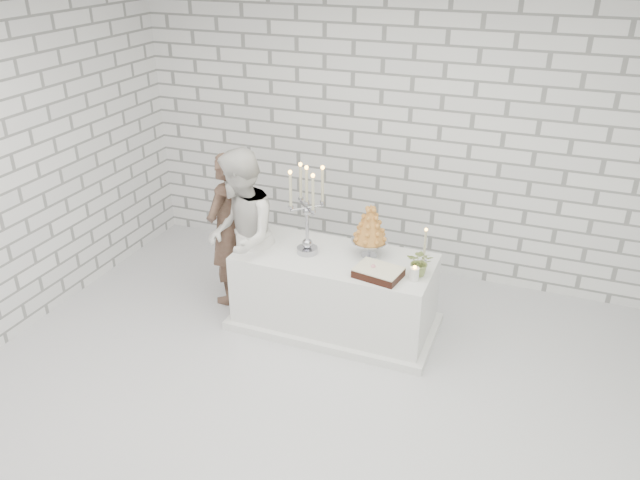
{
  "coord_description": "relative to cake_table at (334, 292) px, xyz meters",
  "views": [
    {
      "loc": [
        1.41,
        -3.59,
        3.41
      ],
      "look_at": [
        -0.32,
        0.81,
        1.05
      ],
      "focal_mm": 34.95,
      "sensor_mm": 36.0,
      "label": 1
    }
  ],
  "objects": [
    {
      "name": "croquembouche",
      "position": [
        0.29,
        0.12,
        0.63
      ],
      "size": [
        0.34,
        0.34,
        0.51
      ],
      "primitive_type": null,
      "rotation": [
        0.0,
        0.0,
        -0.03
      ],
      "color": "#A36529",
      "rests_on": "cake_table"
    },
    {
      "name": "cake_table",
      "position": [
        0.0,
        0.0,
        0.0
      ],
      "size": [
        1.8,
        0.8,
        0.75
      ],
      "primitive_type": "cube",
      "color": "white",
      "rests_on": "ground"
    },
    {
      "name": "candelabra",
      "position": [
        -0.26,
        -0.03,
        0.8
      ],
      "size": [
        0.35,
        0.35,
        0.85
      ],
      "primitive_type": null,
      "rotation": [
        0.0,
        0.0,
        -0.03
      ],
      "color": "#A2A2AD",
      "rests_on": "cake_table"
    },
    {
      "name": "ground",
      "position": [
        0.29,
        -1.11,
        -0.38
      ],
      "size": [
        6.0,
        5.0,
        0.01
      ],
      "primitive_type": "cube",
      "color": "silver",
      "rests_on": "ground"
    },
    {
      "name": "bride",
      "position": [
        -0.89,
        -0.12,
        0.47
      ],
      "size": [
        0.93,
        1.02,
        1.68
      ],
      "primitive_type": "imported",
      "rotation": [
        0.0,
        0.0,
        -1.11
      ],
      "color": "silver",
      "rests_on": "ground"
    },
    {
      "name": "chocolate_cake",
      "position": [
        0.47,
        -0.21,
        0.42
      ],
      "size": [
        0.42,
        0.34,
        0.08
      ],
      "primitive_type": "cube",
      "rotation": [
        0.0,
        0.0,
        -0.17
      ],
      "color": "black",
      "rests_on": "cake_table"
    },
    {
      "name": "ceiling",
      "position": [
        0.29,
        -1.11,
        2.62
      ],
      "size": [
        6.0,
        5.0,
        0.01
      ],
      "primitive_type": "cube",
      "color": "white",
      "rests_on": "ground"
    },
    {
      "name": "groom",
      "position": [
        -1.15,
        0.1,
        0.41
      ],
      "size": [
        0.42,
        0.6,
        1.56
      ],
      "primitive_type": "imported",
      "rotation": [
        0.0,
        0.0,
        -1.66
      ],
      "color": "#50362B",
      "rests_on": "ground"
    },
    {
      "name": "wall_back",
      "position": [
        0.29,
        1.39,
        1.12
      ],
      "size": [
        6.0,
        0.01,
        3.0
      ],
      "primitive_type": "cube",
      "color": "white",
      "rests_on": "ground"
    },
    {
      "name": "extra_taper",
      "position": [
        0.78,
        0.17,
        0.54
      ],
      "size": [
        0.07,
        0.07,
        0.32
      ],
      "primitive_type": "cylinder",
      "rotation": [
        0.0,
        0.0,
        0.19
      ],
      "color": "#BEB996",
      "rests_on": "cake_table"
    },
    {
      "name": "pillar_candle",
      "position": [
        0.77,
        -0.16,
        0.44
      ],
      "size": [
        0.1,
        0.1,
        0.12
      ],
      "primitive_type": "cylinder",
      "rotation": [
        0.0,
        0.0,
        0.33
      ],
      "color": "white",
      "rests_on": "cake_table"
    },
    {
      "name": "flowers",
      "position": [
        0.79,
        -0.05,
        0.5
      ],
      "size": [
        0.24,
        0.21,
        0.25
      ],
      "primitive_type": "imported",
      "rotation": [
        0.0,
        0.0,
        0.06
      ],
      "color": "olive",
      "rests_on": "cake_table"
    }
  ]
}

